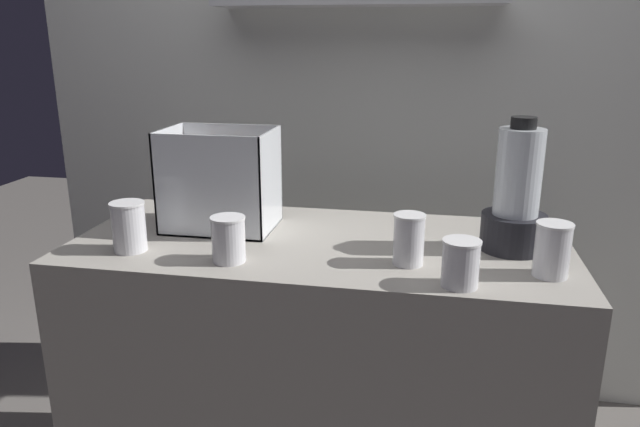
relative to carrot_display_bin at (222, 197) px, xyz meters
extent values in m
cube|color=#9E998E|center=(0.31, -0.07, -0.54)|extent=(1.40, 0.64, 0.90)
cube|color=silver|center=(0.31, 0.70, 0.26)|extent=(2.60, 0.04, 2.50)
cube|color=silver|center=(0.32, 0.58, 0.58)|extent=(1.04, 0.20, 0.02)
cube|color=white|center=(0.00, 0.00, -0.09)|extent=(0.32, 0.23, 0.01)
cube|color=white|center=(0.00, -0.11, 0.06)|extent=(0.32, 0.01, 0.30)
cube|color=white|center=(0.00, 0.11, 0.06)|extent=(0.32, 0.01, 0.30)
cube|color=white|center=(-0.16, 0.00, 0.06)|extent=(0.01, 0.23, 0.30)
cube|color=white|center=(0.15, 0.00, 0.06)|extent=(0.01, 0.23, 0.30)
cone|color=orange|center=(0.05, 0.00, -0.07)|extent=(0.15, 0.16, 0.03)
cone|color=orange|center=(-0.03, 0.01, -0.07)|extent=(0.16, 0.11, 0.03)
cone|color=orange|center=(0.00, -0.01, -0.07)|extent=(0.14, 0.13, 0.03)
cone|color=orange|center=(0.00, -0.01, -0.07)|extent=(0.12, 0.15, 0.03)
cone|color=orange|center=(0.00, 0.00, -0.05)|extent=(0.14, 0.10, 0.02)
cone|color=orange|center=(-0.05, 0.01, -0.05)|extent=(0.17, 0.04, 0.03)
cone|color=orange|center=(-0.02, 0.01, -0.04)|extent=(0.07, 0.19, 0.03)
cone|color=orange|center=(0.04, 0.00, -0.05)|extent=(0.08, 0.19, 0.02)
cone|color=orange|center=(0.06, 0.00, -0.02)|extent=(0.15, 0.13, 0.03)
cone|color=orange|center=(0.04, 0.00, 0.00)|extent=(0.17, 0.15, 0.04)
cone|color=orange|center=(-0.04, 0.00, 0.00)|extent=(0.15, 0.12, 0.03)
cone|color=orange|center=(0.05, -0.01, -0.03)|extent=(0.04, 0.16, 0.02)
cylinder|color=black|center=(0.84, -0.04, -0.04)|extent=(0.17, 0.17, 0.10)
cylinder|color=silver|center=(0.84, -0.04, 0.12)|extent=(0.12, 0.12, 0.23)
cylinder|color=yellow|center=(0.84, -0.04, 0.03)|extent=(0.11, 0.11, 0.04)
cylinder|color=black|center=(0.84, -0.04, 0.25)|extent=(0.07, 0.07, 0.03)
cylinder|color=white|center=(-0.18, -0.24, -0.03)|extent=(0.09, 0.09, 0.13)
cylinder|color=orange|center=(-0.18, -0.24, -0.05)|extent=(0.08, 0.08, 0.09)
cylinder|color=white|center=(-0.18, -0.24, 0.04)|extent=(0.09, 0.09, 0.01)
cylinder|color=white|center=(0.11, -0.27, -0.04)|extent=(0.09, 0.09, 0.11)
cylinder|color=red|center=(0.11, -0.27, -0.05)|extent=(0.08, 0.08, 0.09)
cylinder|color=white|center=(0.11, -0.27, 0.02)|extent=(0.09, 0.09, 0.01)
cylinder|color=white|center=(0.57, -0.20, -0.03)|extent=(0.08, 0.08, 0.13)
cylinder|color=maroon|center=(0.57, -0.20, -0.06)|extent=(0.07, 0.07, 0.07)
cylinder|color=white|center=(0.57, -0.20, 0.03)|extent=(0.08, 0.08, 0.01)
cylinder|color=white|center=(0.69, -0.32, -0.04)|extent=(0.09, 0.09, 0.11)
cylinder|color=red|center=(0.69, -0.32, -0.06)|extent=(0.08, 0.08, 0.07)
cylinder|color=white|center=(0.69, -0.32, 0.02)|extent=(0.09, 0.09, 0.01)
cylinder|color=white|center=(0.91, -0.22, -0.03)|extent=(0.08, 0.08, 0.13)
cylinder|color=orange|center=(0.91, -0.22, -0.05)|extent=(0.08, 0.08, 0.08)
cylinder|color=white|center=(0.91, -0.22, 0.04)|extent=(0.09, 0.09, 0.01)
camera|label=1|loc=(0.61, -1.63, 0.46)|focal=33.17mm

